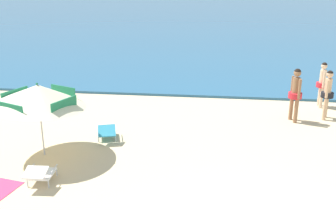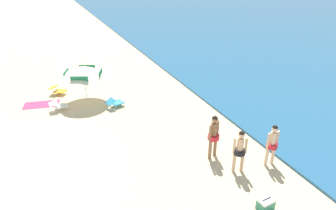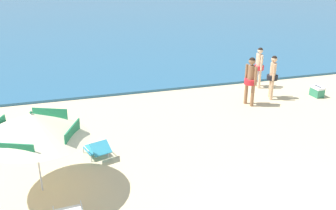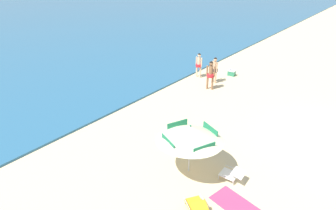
{
  "view_description": "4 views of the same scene",
  "coord_description": "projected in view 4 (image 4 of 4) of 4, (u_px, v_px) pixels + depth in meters",
  "views": [
    {
      "loc": [
        -1.06,
        -5.11,
        4.61
      ],
      "look_at": [
        -2.38,
        5.74,
        0.98
      ],
      "focal_mm": 41.43,
      "sensor_mm": 36.0,
      "label": 1
    },
    {
      "loc": [
        9.5,
        2.07,
        6.92
      ],
      "look_at": [
        -0.55,
        6.59,
        1.45
      ],
      "focal_mm": 31.54,
      "sensor_mm": 36.0,
      "label": 2
    },
    {
      "loc": [
        -4.73,
        -3.86,
        5.18
      ],
      "look_at": [
        -1.77,
        6.44,
        0.79
      ],
      "focal_mm": 39.6,
      "sensor_mm": 36.0,
      "label": 3
    },
    {
      "loc": [
        -12.81,
        -0.86,
        7.2
      ],
      "look_at": [
        -2.94,
        7.12,
        0.8
      ],
      "focal_mm": 30.87,
      "sensor_mm": 36.0,
      "label": 4
    }
  ],
  "objects": [
    {
      "name": "beach_umbrella_striped_main",
      "position": [
        190.0,
        133.0,
        10.24
      ],
      "size": [
        3.36,
        3.35,
        2.06
      ],
      "color": "silver",
      "rests_on": "ground"
    },
    {
      "name": "lounge_chair_under_umbrella",
      "position": [
        197.0,
        205.0,
        9.09
      ],
      "size": [
        0.91,
        1.01,
        0.51
      ],
      "color": "gold",
      "rests_on": "ground"
    },
    {
      "name": "lounge_chair_beside_umbrella",
      "position": [
        232.0,
        174.0,
        10.43
      ],
      "size": [
        0.62,
        0.89,
        0.49
      ],
      "color": "white",
      "rests_on": "ground"
    },
    {
      "name": "lounge_chair_facing_sea",
      "position": [
        185.0,
        138.0,
        12.54
      ],
      "size": [
        0.77,
        1.01,
        0.52
      ],
      "color": "teal",
      "rests_on": "ground"
    },
    {
      "name": "person_standing_near_shore",
      "position": [
        211.0,
        73.0,
        17.48
      ],
      "size": [
        0.44,
        0.51,
        1.8
      ],
      "color": "#8C6042",
      "rests_on": "ground"
    },
    {
      "name": "person_standing_beside",
      "position": [
        199.0,
        64.0,
        19.34
      ],
      "size": [
        0.41,
        0.5,
        1.68
      ],
      "color": "beige",
      "rests_on": "ground"
    },
    {
      "name": "person_wading_in",
      "position": [
        215.0,
        68.0,
        18.49
      ],
      "size": [
        0.41,
        0.47,
        1.68
      ],
      "color": "#D8A87F",
      "rests_on": "ground"
    },
    {
      "name": "cooler_box",
      "position": [
        232.0,
        73.0,
        19.95
      ],
      "size": [
        0.38,
        0.52,
        0.43
      ],
      "color": "#2D7F5B",
      "rests_on": "ground"
    },
    {
      "name": "beach_towel",
      "position": [
        238.0,
        207.0,
        9.4
      ],
      "size": [
        1.23,
        1.94,
        0.01
      ],
      "primitive_type": "cube",
      "rotation": [
        0.0,
        0.0,
        6.09
      ],
      "color": "#DB3866",
      "rests_on": "ground"
    }
  ]
}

